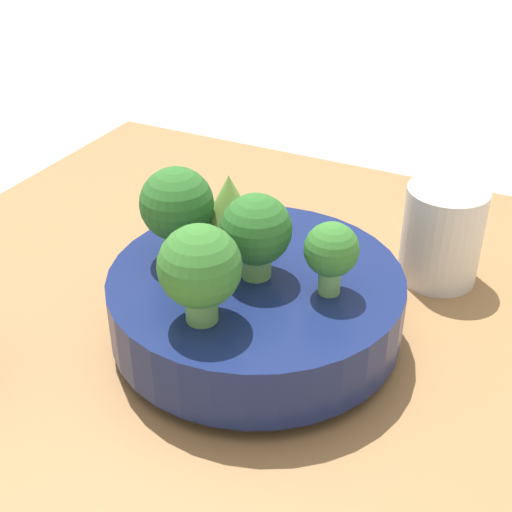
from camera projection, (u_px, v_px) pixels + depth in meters
ground_plane at (257, 395)px, 0.67m from camera, size 6.00×6.00×0.00m
table at (257, 377)px, 0.66m from camera, size 0.89×0.87×0.04m
bowl at (256, 303)px, 0.65m from camera, size 0.27×0.27×0.07m
broccoli_floret_back at (200, 269)px, 0.55m from camera, size 0.07×0.07×0.08m
romanesco_piece_near at (229, 205)px, 0.65m from camera, size 0.05×0.05×0.07m
broccoli_floret_right at (177, 207)px, 0.63m from camera, size 0.07×0.07×0.09m
broccoli_floret_center at (256, 232)px, 0.61m from camera, size 0.06×0.06×0.08m
broccoli_floret_left at (331, 252)px, 0.59m from camera, size 0.05×0.05×0.07m
cup at (442, 235)px, 0.73m from camera, size 0.08×0.08×0.10m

